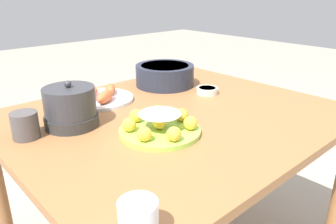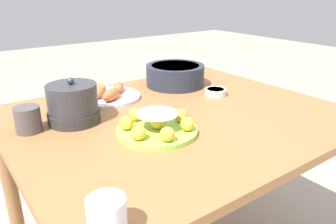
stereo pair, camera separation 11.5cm
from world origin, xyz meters
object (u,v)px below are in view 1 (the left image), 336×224
(cake_plate, at_px, (160,126))
(cup_far, at_px, (25,125))
(dining_table, at_px, (175,134))
(sauce_bowl, at_px, (207,90))
(warming_pot, at_px, (70,107))
(cup_near, at_px, (138,220))
(seafood_platter, at_px, (100,96))
(serving_bowl, at_px, (165,75))

(cake_plate, relative_size, cup_far, 3.11)
(dining_table, bearing_deg, cup_far, 162.30)
(dining_table, bearing_deg, sauce_bowl, 16.22)
(sauce_bowl, relative_size, warming_pot, 0.53)
(dining_table, height_order, cake_plate, cake_plate)
(dining_table, distance_m, cup_near, 0.68)
(seafood_platter, bearing_deg, serving_bowl, -1.91)
(dining_table, bearing_deg, serving_bowl, 54.19)
(cake_plate, bearing_deg, dining_table, 31.33)
(seafood_platter, bearing_deg, warming_pot, -141.65)
(warming_pot, bearing_deg, sauce_bowl, -6.73)
(cup_near, bearing_deg, seafood_platter, 63.84)
(dining_table, distance_m, sauce_bowl, 0.30)
(sauce_bowl, xyz_separation_m, seafood_platter, (-0.41, 0.24, 0.00))
(sauce_bowl, xyz_separation_m, warming_pot, (-0.62, 0.07, 0.05))
(seafood_platter, bearing_deg, cup_near, -116.16)
(dining_table, relative_size, sauce_bowl, 12.37)
(cake_plate, relative_size, seafood_platter, 0.95)
(serving_bowl, bearing_deg, cup_near, -134.41)
(cup_near, distance_m, warming_pot, 0.61)
(cup_near, bearing_deg, warming_pot, 74.81)
(dining_table, distance_m, seafood_platter, 0.36)
(cake_plate, height_order, serving_bowl, serving_bowl)
(sauce_bowl, bearing_deg, serving_bowl, 102.72)
(dining_table, xyz_separation_m, cup_far, (-0.50, 0.16, 0.13))
(serving_bowl, bearing_deg, dining_table, -125.81)
(serving_bowl, relative_size, seafood_platter, 0.99)
(cake_plate, bearing_deg, serving_bowl, 46.59)
(sauce_bowl, bearing_deg, dining_table, -163.78)
(cake_plate, bearing_deg, cup_far, 142.46)
(dining_table, bearing_deg, warming_pot, 156.19)
(warming_pot, bearing_deg, cake_plate, -53.99)
(serving_bowl, distance_m, seafood_platter, 0.36)
(cup_far, bearing_deg, seafood_platter, 23.73)
(serving_bowl, bearing_deg, cup_far, -168.38)
(serving_bowl, relative_size, warming_pot, 1.52)
(serving_bowl, xyz_separation_m, warming_pot, (-0.57, -0.16, 0.01))
(serving_bowl, distance_m, cup_near, 1.04)
(sauce_bowl, distance_m, cup_far, 0.78)
(cake_plate, bearing_deg, cup_near, -135.57)
(sauce_bowl, relative_size, cup_near, 1.20)
(cup_near, bearing_deg, serving_bowl, 45.59)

